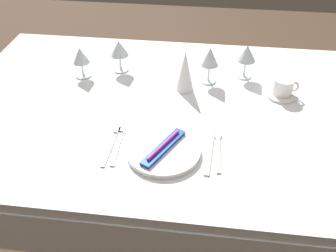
{
  "coord_description": "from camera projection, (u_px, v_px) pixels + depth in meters",
  "views": [
    {
      "loc": [
        0.1,
        -1.21,
        1.59
      ],
      "look_at": [
        -0.03,
        -0.16,
        0.76
      ],
      "focal_mm": 40.93,
      "sensor_mm": 36.0,
      "label": 1
    }
  ],
  "objects": [
    {
      "name": "wine_glass_right",
      "position": [
        210.0,
        58.0,
        1.55
      ],
      "size": [
        0.07,
        0.07,
        0.16
      ],
      "color": "silver",
      "rests_on": "dining_table"
    },
    {
      "name": "saucer_left",
      "position": [
        281.0,
        95.0,
        1.53
      ],
      "size": [
        0.12,
        0.12,
        0.01
      ],
      "primitive_type": "cylinder",
      "color": "white",
      "rests_on": "dining_table"
    },
    {
      "name": "ground_plane",
      "position": [
        178.0,
        226.0,
        1.93
      ],
      "size": [
        6.0,
        6.0,
        0.0
      ],
      "primitive_type": "plane",
      "color": "#4C3828"
    },
    {
      "name": "dinner_plate",
      "position": [
        163.0,
        151.0,
        1.26
      ],
      "size": [
        0.25,
        0.25,
        0.02
      ],
      "primitive_type": "cylinder",
      "color": "white",
      "rests_on": "dining_table"
    },
    {
      "name": "dining_table",
      "position": [
        181.0,
        123.0,
        1.53
      ],
      "size": [
        1.8,
        1.11,
        0.74
      ],
      "color": "white",
      "rests_on": "ground"
    },
    {
      "name": "fork_outer",
      "position": [
        118.0,
        143.0,
        1.3
      ],
      "size": [
        0.03,
        0.21,
        0.0
      ],
      "color": "beige",
      "rests_on": "dining_table"
    },
    {
      "name": "coffee_cup_left",
      "position": [
        284.0,
        87.0,
        1.51
      ],
      "size": [
        0.1,
        0.08,
        0.07
      ],
      "color": "white",
      "rests_on": "saucer_left"
    },
    {
      "name": "spoon_soup",
      "position": [
        218.0,
        147.0,
        1.28
      ],
      "size": [
        0.03,
        0.2,
        0.01
      ],
      "color": "beige",
      "rests_on": "dining_table"
    },
    {
      "name": "wine_glass_left",
      "position": [
        247.0,
        54.0,
        1.58
      ],
      "size": [
        0.08,
        0.08,
        0.15
      ],
      "color": "silver",
      "rests_on": "dining_table"
    },
    {
      "name": "wine_glass_centre",
      "position": [
        119.0,
        50.0,
        1.63
      ],
      "size": [
        0.08,
        0.08,
        0.14
      ],
      "color": "silver",
      "rests_on": "dining_table"
    },
    {
      "name": "toothbrush_package",
      "position": [
        163.0,
        147.0,
        1.25
      ],
      "size": [
        0.13,
        0.2,
        0.02
      ],
      "color": "blue",
      "rests_on": "dinner_plate"
    },
    {
      "name": "napkin_folded",
      "position": [
        185.0,
        71.0,
        1.51
      ],
      "size": [
        0.07,
        0.07,
        0.17
      ],
      "primitive_type": "cone",
      "color": "white",
      "rests_on": "dining_table"
    },
    {
      "name": "fork_inner",
      "position": [
        111.0,
        144.0,
        1.29
      ],
      "size": [
        0.02,
        0.21,
        0.0
      ],
      "color": "beige",
      "rests_on": "dining_table"
    },
    {
      "name": "wine_glass_far",
      "position": [
        81.0,
        57.0,
        1.6
      ],
      "size": [
        0.07,
        0.07,
        0.13
      ],
      "color": "silver",
      "rests_on": "dining_table"
    },
    {
      "name": "dinner_knife",
      "position": [
        209.0,
        153.0,
        1.26
      ],
      "size": [
        0.03,
        0.23,
        0.0
      ],
      "color": "beige",
      "rests_on": "dining_table"
    }
  ]
}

